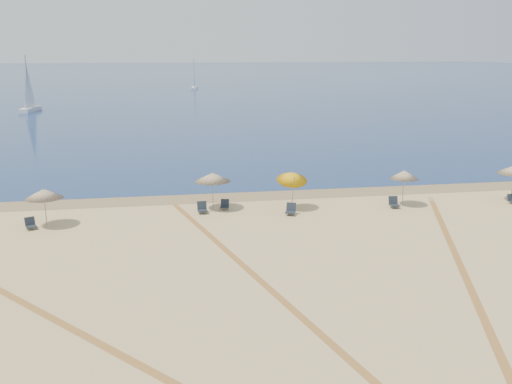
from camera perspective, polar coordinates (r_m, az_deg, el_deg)
ocean at (r=238.59m, az=-8.12°, el=11.95°), size 500.00×500.00×0.00m
wet_sand at (r=39.02m, az=-0.95°, el=-0.39°), size 500.00×500.00×0.00m
umbrella_1 at (r=34.22m, az=-21.01°, el=-0.16°), size 2.17×2.19×2.28m
umbrella_2 at (r=35.44m, az=-4.50°, el=1.53°), size 2.32×2.33×2.45m
umbrella_3 at (r=35.30m, az=3.74°, el=1.62°), size 1.97×2.04×2.74m
umbrella_4 at (r=37.44m, az=15.01°, el=1.74°), size 1.85×1.87×2.42m
chair_2 at (r=34.37m, az=-22.20°, el=-3.06°), size 0.77×0.82×0.67m
chair_3 at (r=35.04m, az=-5.56°, el=-1.66°), size 0.63×0.73×0.72m
chair_4 at (r=35.73m, az=-3.24°, el=-1.35°), size 0.67×0.74×0.65m
chair_5 at (r=34.60m, az=3.60°, el=-1.82°), size 0.82×0.88×0.73m
chair_6 at (r=37.18m, az=14.00°, el=-1.08°), size 0.63×0.73×0.73m
chair_7 at (r=40.84m, az=24.84°, el=-0.69°), size 0.58×0.65×0.62m
sailboat_0 at (r=99.87m, az=-22.33°, el=9.25°), size 2.51×6.24×9.05m
sailboat_1 at (r=146.93m, az=-6.38°, el=11.41°), size 1.98×5.28×7.68m
tire_tracks at (r=24.88m, az=-0.69°, el=-9.27°), size 57.80×40.36×0.00m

